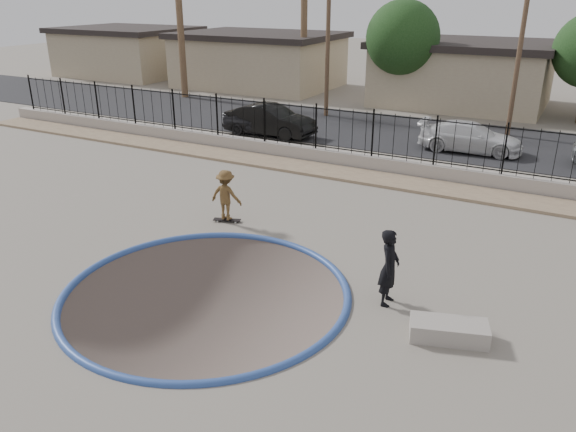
% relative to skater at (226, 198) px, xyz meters
% --- Properties ---
extents(ground, '(120.00, 120.00, 2.20)m').
position_rel_skater_xyz_m(ground, '(2.10, 9.00, -1.90)').
color(ground, slate).
rests_on(ground, ground).
extents(bowl_pit, '(6.84, 6.84, 1.80)m').
position_rel_skater_xyz_m(bowl_pit, '(2.10, -4.00, -0.80)').
color(bowl_pit, '#4F433D').
rests_on(bowl_pit, ground).
extents(coping_ring, '(7.04, 7.04, 0.20)m').
position_rel_skater_xyz_m(coping_ring, '(2.10, -4.00, -0.80)').
color(coping_ring, '#2B488C').
rests_on(coping_ring, ground).
extents(rock_strip, '(42.00, 1.60, 0.11)m').
position_rel_skater_xyz_m(rock_strip, '(2.10, 6.20, -0.74)').
color(rock_strip, '#9E8768').
rests_on(rock_strip, ground).
extents(retaining_wall, '(42.00, 0.45, 0.60)m').
position_rel_skater_xyz_m(retaining_wall, '(2.10, 7.30, -0.50)').
color(retaining_wall, '#A0968C').
rests_on(retaining_wall, ground).
extents(fence, '(40.00, 0.04, 1.80)m').
position_rel_skater_xyz_m(fence, '(2.10, 7.30, 0.70)').
color(fence, black).
rests_on(fence, retaining_wall).
extents(street, '(90.00, 8.00, 0.04)m').
position_rel_skater_xyz_m(street, '(2.10, 14.00, -0.78)').
color(street, black).
rests_on(street, ground).
extents(house_west_far, '(10.60, 8.60, 3.90)m').
position_rel_skater_xyz_m(house_west_far, '(-25.90, 23.50, 1.18)').
color(house_west_far, tan).
rests_on(house_west_far, ground).
extents(house_west, '(11.60, 8.60, 3.90)m').
position_rel_skater_xyz_m(house_west, '(-12.90, 23.50, 1.17)').
color(house_west, tan).
rests_on(house_west, ground).
extents(house_center, '(10.60, 8.60, 3.90)m').
position_rel_skater_xyz_m(house_center, '(2.10, 23.50, 1.18)').
color(house_center, tan).
rests_on(house_center, ground).
extents(utility_pole_left, '(1.70, 0.24, 9.00)m').
position_rel_skater_xyz_m(utility_pole_left, '(-3.90, 16.00, 3.90)').
color(utility_pole_left, '#473323').
rests_on(utility_pole_left, ground).
extents(utility_pole_mid, '(1.70, 0.24, 9.50)m').
position_rel_skater_xyz_m(utility_pole_mid, '(6.10, 16.00, 4.16)').
color(utility_pole_mid, '#473323').
rests_on(utility_pole_mid, ground).
extents(street_tree_left, '(4.32, 4.32, 6.36)m').
position_rel_skater_xyz_m(street_tree_left, '(-0.90, 20.00, 3.39)').
color(street_tree_left, '#473323').
rests_on(street_tree_left, ground).
extents(skater, '(1.08, 0.68, 1.60)m').
position_rel_skater_xyz_m(skater, '(0.00, 0.00, 0.00)').
color(skater, brown).
rests_on(skater, ground).
extents(skateboard, '(0.89, 0.50, 0.07)m').
position_rel_skater_xyz_m(skateboard, '(0.00, 0.00, -0.74)').
color(skateboard, black).
rests_on(skateboard, ground).
extents(videographer, '(0.50, 0.71, 1.85)m').
position_rel_skater_xyz_m(videographer, '(6.10, -2.35, 0.13)').
color(videographer, black).
rests_on(videographer, ground).
extents(concrete_ledge, '(1.74, 1.15, 0.40)m').
position_rel_skater_xyz_m(concrete_ledge, '(7.72, -3.15, -0.60)').
color(concrete_ledge, gray).
rests_on(concrete_ledge, ground).
extents(car_a, '(4.26, 1.97, 1.41)m').
position_rel_skater_xyz_m(car_a, '(-4.77, 10.40, -0.06)').
color(car_a, black).
rests_on(car_a, street).
extents(car_b, '(4.63, 1.75, 1.51)m').
position_rel_skater_xyz_m(car_b, '(-4.40, 10.40, -0.01)').
color(car_b, black).
rests_on(car_b, street).
extents(car_c, '(4.59, 2.05, 1.31)m').
position_rel_skater_xyz_m(car_c, '(5.03, 12.00, -0.11)').
color(car_c, silver).
rests_on(car_c, street).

